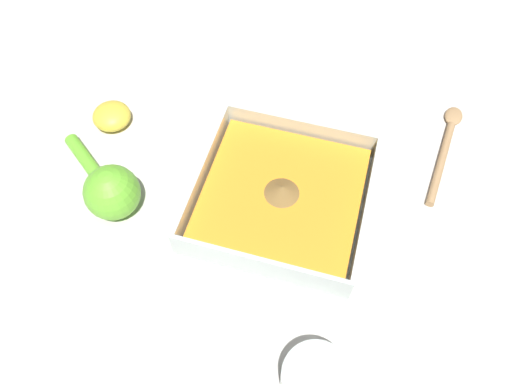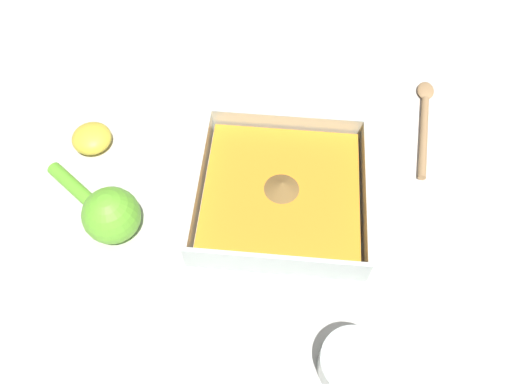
{
  "view_description": "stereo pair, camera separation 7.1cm",
  "coord_description": "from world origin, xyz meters",
  "px_view_note": "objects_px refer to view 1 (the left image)",
  "views": [
    {
      "loc": [
        0.08,
        -0.33,
        0.63
      ],
      "look_at": [
        -0.02,
        0.04,
        0.03
      ],
      "focal_mm": 35.0,
      "sensor_mm": 36.0,
      "label": 1
    },
    {
      "loc": [
        0.01,
        -0.34,
        0.63
      ],
      "look_at": [
        -0.02,
        0.04,
        0.03
      ],
      "focal_mm": 35.0,
      "sensor_mm": 36.0,
      "label": 2
    }
  ],
  "objects_px": {
    "spice_bowl": "(316,380)",
    "lemon_squeezer": "(110,189)",
    "square_dish": "(281,198)",
    "lemon_half": "(112,116)",
    "wooden_spoon": "(445,147)"
  },
  "relations": [
    {
      "from": "square_dish",
      "to": "wooden_spoon",
      "type": "relative_size",
      "value": 1.18
    },
    {
      "from": "spice_bowl",
      "to": "lemon_half",
      "type": "height_order",
      "value": "spice_bowl"
    },
    {
      "from": "spice_bowl",
      "to": "wooden_spoon",
      "type": "bearing_deg",
      "value": 73.04
    },
    {
      "from": "square_dish",
      "to": "lemon_half",
      "type": "relative_size",
      "value": 3.97
    },
    {
      "from": "square_dish",
      "to": "lemon_half",
      "type": "distance_m",
      "value": 0.31
    },
    {
      "from": "square_dish",
      "to": "lemon_squeezer",
      "type": "distance_m",
      "value": 0.24
    },
    {
      "from": "lemon_half",
      "to": "lemon_squeezer",
      "type": "bearing_deg",
      "value": -64.42
    },
    {
      "from": "spice_bowl",
      "to": "lemon_squeezer",
      "type": "distance_m",
      "value": 0.38
    },
    {
      "from": "square_dish",
      "to": "lemon_squeezer",
      "type": "relative_size",
      "value": 1.47
    },
    {
      "from": "lemon_half",
      "to": "wooden_spoon",
      "type": "bearing_deg",
      "value": 10.1
    },
    {
      "from": "lemon_squeezer",
      "to": "wooden_spoon",
      "type": "relative_size",
      "value": 0.8
    },
    {
      "from": "lemon_squeezer",
      "to": "wooden_spoon",
      "type": "xyz_separation_m",
      "value": [
        0.46,
        0.23,
        -0.03
      ]
    },
    {
      "from": "wooden_spoon",
      "to": "lemon_squeezer",
      "type": "bearing_deg",
      "value": 124.08
    },
    {
      "from": "spice_bowl",
      "to": "lemon_half",
      "type": "xyz_separation_m",
      "value": [
        -0.4,
        0.31,
        -0.0
      ]
    },
    {
      "from": "lemon_half",
      "to": "spice_bowl",
      "type": "bearing_deg",
      "value": -37.44
    }
  ]
}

